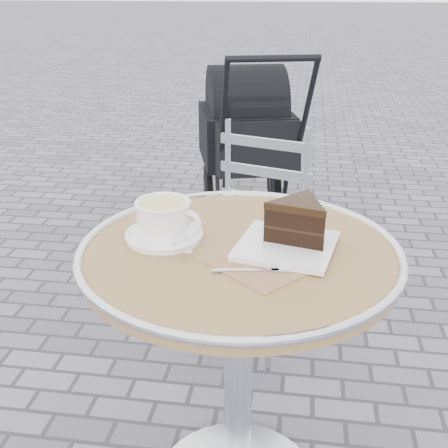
# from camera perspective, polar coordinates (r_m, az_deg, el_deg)

# --- Properties ---
(cafe_table) EXTENTS (0.72, 0.72, 0.74)m
(cafe_table) POSITION_cam_1_polar(r_m,az_deg,el_deg) (1.32, 1.51, -8.93)
(cafe_table) COLOR silver
(cafe_table) RESTS_ON ground
(cappuccino_set) EXTENTS (0.18, 0.19, 0.09)m
(cappuccino_set) POSITION_cam_1_polar(r_m,az_deg,el_deg) (1.28, -6.06, 0.17)
(cappuccino_set) COLOR white
(cappuccino_set) RESTS_ON cafe_table
(cake_plate_set) EXTENTS (0.31, 0.34, 0.11)m
(cake_plate_set) POSITION_cam_1_polar(r_m,az_deg,el_deg) (1.24, 7.25, -0.26)
(cake_plate_set) COLOR #986D53
(cake_plate_set) RESTS_ON cafe_table
(bistro_chair) EXTENTS (0.46, 0.46, 0.81)m
(bistro_chair) POSITION_cam_1_polar(r_m,az_deg,el_deg) (2.07, 3.43, 1.43)
(bistro_chair) COLOR silver
(bistro_chair) RESTS_ON ground
(baby_stroller) EXTENTS (0.67, 1.03, 0.99)m
(baby_stroller) POSITION_cam_1_polar(r_m,az_deg,el_deg) (3.10, 2.49, 7.94)
(baby_stroller) COLOR black
(baby_stroller) RESTS_ON ground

